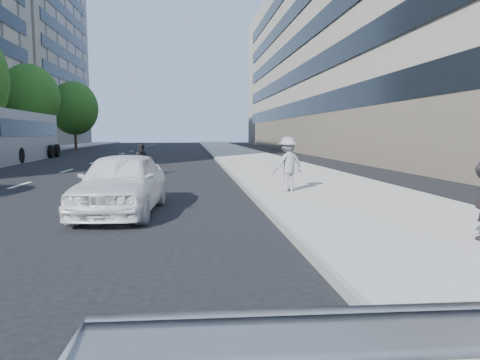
{
  "coord_description": "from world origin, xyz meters",
  "views": [
    {
      "loc": [
        -0.32,
        -8.29,
        1.88
      ],
      "look_at": [
        0.81,
        1.43,
        0.81
      ],
      "focal_mm": 32.0,
      "sensor_mm": 36.0,
      "label": 1
    }
  ],
  "objects": [
    {
      "name": "ground",
      "position": [
        0.0,
        0.0,
        0.0
      ],
      "size": [
        160.0,
        160.0,
        0.0
      ],
      "primitive_type": "plane",
      "color": "black",
      "rests_on": "ground"
    },
    {
      "name": "near_sidewalk",
      "position": [
        4.0,
        20.0,
        0.07
      ],
      "size": [
        5.0,
        120.0,
        0.15
      ],
      "primitive_type": "cube",
      "color": "#ABA8A0",
      "rests_on": "ground"
    },
    {
      "name": "near_building",
      "position": [
        17.0,
        32.0,
        10.0
      ],
      "size": [
        14.0,
        70.0,
        20.0
      ],
      "primitive_type": "cube",
      "color": "gray",
      "rests_on": "ground"
    },
    {
      "name": "tree_far_d",
      "position": [
        -13.7,
        30.0,
        4.89
      ],
      "size": [
        4.8,
        4.8,
        7.65
      ],
      "color": "#382616",
      "rests_on": "ground"
    },
    {
      "name": "tree_far_e",
      "position": [
        -13.7,
        44.0,
        4.78
      ],
      "size": [
        5.4,
        5.4,
        7.89
      ],
      "color": "#382616",
      "rests_on": "ground"
    },
    {
      "name": "jogger",
      "position": [
        2.57,
        4.18,
        0.96
      ],
      "size": [
        1.2,
        0.97,
        1.63
      ],
      "primitive_type": "imported",
      "rotation": [
        0.0,
        0.0,
        3.54
      ],
      "color": "gray",
      "rests_on": "near_sidewalk"
    },
    {
      "name": "white_sedan_near",
      "position": [
        -1.94,
        2.0,
        0.72
      ],
      "size": [
        2.01,
        4.36,
        1.45
      ],
      "primitive_type": "imported",
      "rotation": [
        0.0,
        0.0,
        -0.07
      ],
      "color": "white",
      "rests_on": "ground"
    },
    {
      "name": "motorcycle",
      "position": [
        -2.47,
        11.14,
        0.64
      ],
      "size": [
        0.76,
        2.05,
        1.42
      ],
      "rotation": [
        0.0,
        0.0,
        -0.13
      ],
      "color": "black",
      "rests_on": "ground"
    },
    {
      "name": "bus",
      "position": [
        -12.08,
        22.13,
        1.64
      ],
      "size": [
        3.08,
        12.15,
        3.3
      ],
      "rotation": [
        0.0,
        0.0,
        0.04
      ],
      "color": "gray",
      "rests_on": "ground"
    }
  ]
}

